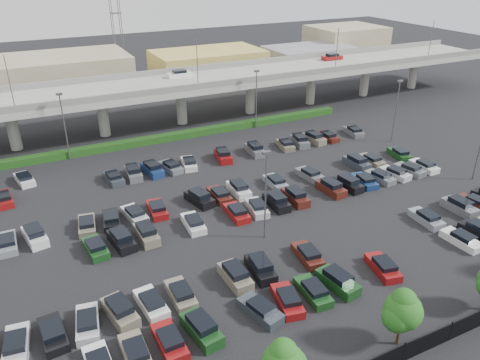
% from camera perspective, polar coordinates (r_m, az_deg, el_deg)
% --- Properties ---
extents(ground, '(280.00, 280.00, 0.00)m').
position_cam_1_polar(ground, '(58.27, -0.84, -3.14)').
color(ground, black).
extents(overpass, '(150.00, 13.00, 15.80)m').
position_cam_1_polar(overpass, '(83.65, -10.72, 10.79)').
color(overpass, gray).
rests_on(overpass, ground).
extents(hedge, '(66.00, 1.60, 1.10)m').
position_cam_1_polar(hedge, '(79.27, -8.70, 5.20)').
color(hedge, '#123A11').
rests_on(hedge, ground).
extents(fence, '(70.00, 0.10, 2.00)m').
position_cam_1_polar(fence, '(39.44, 18.12, -19.94)').
color(fence, black).
rests_on(fence, ground).
extents(tree_row, '(65.07, 3.66, 5.94)m').
position_cam_1_polar(tree_row, '(38.81, 18.00, -15.50)').
color(tree_row, '#332316').
rests_on(tree_row, ground).
extents(parked_cars, '(63.09, 41.69, 1.67)m').
position_cam_1_polar(parked_cars, '(55.13, 0.35, -4.23)').
color(parked_cars, '#736B5A').
rests_on(parked_cars, ground).
extents(light_poles, '(66.90, 48.38, 10.30)m').
position_cam_1_polar(light_poles, '(55.70, -5.60, 2.46)').
color(light_poles, '#525258').
rests_on(light_poles, ground).
extents(distant_buildings, '(138.00, 24.00, 9.00)m').
position_cam_1_polar(distant_buildings, '(115.69, -8.79, 13.50)').
color(distant_buildings, slate).
rests_on(distant_buildings, ground).
extents(comm_tower, '(2.40, 2.40, 30.00)m').
position_cam_1_polar(comm_tower, '(123.32, -15.00, 19.34)').
color(comm_tower, '#525258').
rests_on(comm_tower, ground).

